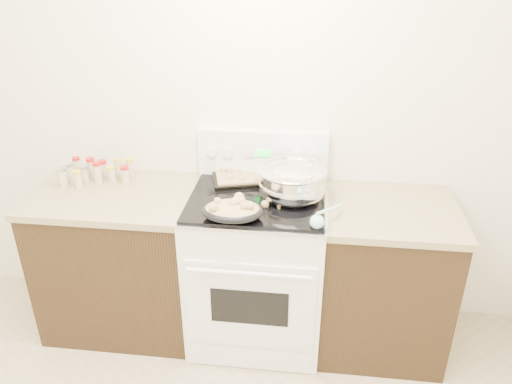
# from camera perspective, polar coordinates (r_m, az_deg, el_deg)

# --- Properties ---
(room_shell) EXTENTS (4.10, 3.60, 2.75)m
(room_shell) POSITION_cam_1_polar(r_m,az_deg,el_deg) (1.29, -23.49, 1.58)
(room_shell) COLOR white
(room_shell) RESTS_ON ground
(counter_left) EXTENTS (0.93, 0.67, 0.92)m
(counter_left) POSITION_cam_1_polar(r_m,az_deg,el_deg) (3.19, -14.96, -7.37)
(counter_left) COLOR black
(counter_left) RESTS_ON ground
(counter_right) EXTENTS (0.73, 0.67, 0.92)m
(counter_right) POSITION_cam_1_polar(r_m,az_deg,el_deg) (3.02, 14.21, -9.40)
(counter_right) COLOR black
(counter_right) RESTS_ON ground
(kitchen_range) EXTENTS (0.78, 0.73, 1.22)m
(kitchen_range) POSITION_cam_1_polar(r_m,az_deg,el_deg) (2.98, 0.13, -8.31)
(kitchen_range) COLOR white
(kitchen_range) RESTS_ON ground
(mixing_bowl) EXTENTS (0.43, 0.43, 0.22)m
(mixing_bowl) POSITION_cam_1_polar(r_m,az_deg,el_deg) (2.71, 4.16, 1.06)
(mixing_bowl) COLOR silver
(mixing_bowl) RESTS_ON kitchen_range
(roasting_pan) EXTENTS (0.33, 0.24, 0.11)m
(roasting_pan) POSITION_cam_1_polar(r_m,az_deg,el_deg) (2.52, -2.69, -2.05)
(roasting_pan) COLOR black
(roasting_pan) RESTS_ON kitchen_range
(baking_sheet) EXTENTS (0.45, 0.37, 0.06)m
(baking_sheet) POSITION_cam_1_polar(r_m,az_deg,el_deg) (2.95, -1.21, 1.84)
(baking_sheet) COLOR black
(baking_sheet) RESTS_ON kitchen_range
(wooden_spoon) EXTENTS (0.11, 0.27, 0.04)m
(wooden_spoon) POSITION_cam_1_polar(r_m,az_deg,el_deg) (2.68, 1.42, -1.06)
(wooden_spoon) COLOR #A3864A
(wooden_spoon) RESTS_ON kitchen_range
(blue_ladle) EXTENTS (0.16, 0.23, 0.09)m
(blue_ladle) POSITION_cam_1_polar(r_m,az_deg,el_deg) (2.48, 7.18, -3.20)
(blue_ladle) COLOR #9DDCEB
(blue_ladle) RESTS_ON kitchen_range
(spice_jars) EXTENTS (0.39, 0.22, 0.13)m
(spice_jars) POSITION_cam_1_polar(r_m,az_deg,el_deg) (3.11, -17.92, 2.22)
(spice_jars) COLOR #BFB28C
(spice_jars) RESTS_ON counter_left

